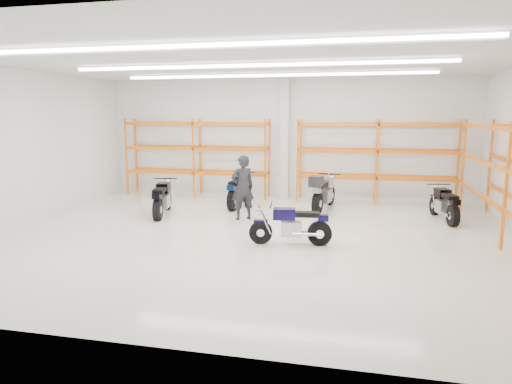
% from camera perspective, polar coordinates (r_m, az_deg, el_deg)
% --- Properties ---
extents(ground, '(14.00, 14.00, 0.00)m').
position_cam_1_polar(ground, '(12.08, -0.86, -5.44)').
color(ground, beige).
rests_on(ground, ground).
extents(room_shell, '(14.02, 12.02, 4.51)m').
position_cam_1_polar(room_shell, '(11.69, -0.87, 10.33)').
color(room_shell, white).
rests_on(room_shell, ground).
extents(motorcycle_main, '(2.02, 0.67, 0.99)m').
position_cam_1_polar(motorcycle_main, '(11.15, 4.78, -4.27)').
color(motorcycle_main, black).
rests_on(motorcycle_main, ground).
extents(motorcycle_back_a, '(0.83, 2.24, 1.11)m').
position_cam_1_polar(motorcycle_back_a, '(14.63, -11.66, -0.90)').
color(motorcycle_back_a, black).
rests_on(motorcycle_back_a, ground).
extents(motorcycle_back_b, '(0.78, 2.34, 1.15)m').
position_cam_1_polar(motorcycle_back_b, '(15.73, -2.15, 0.08)').
color(motorcycle_back_b, black).
rests_on(motorcycle_back_b, ground).
extents(motorcycle_back_c, '(0.92, 2.44, 1.25)m').
position_cam_1_polar(motorcycle_back_c, '(15.24, 8.33, -0.08)').
color(motorcycle_back_c, black).
rests_on(motorcycle_back_c, ground).
extents(motorcycle_back_d, '(0.72, 2.12, 1.05)m').
position_cam_1_polar(motorcycle_back_d, '(14.68, 22.52, -1.52)').
color(motorcycle_back_d, black).
rests_on(motorcycle_back_d, ground).
extents(standing_man, '(0.85, 0.78, 1.96)m').
position_cam_1_polar(standing_man, '(13.73, -1.68, 0.56)').
color(standing_man, black).
rests_on(standing_man, ground).
extents(structural_column, '(0.32, 0.32, 4.50)m').
position_cam_1_polar(structural_column, '(17.40, 3.61, 6.65)').
color(structural_column, white).
rests_on(structural_column, ground).
extents(pallet_racking_back_left, '(5.67, 0.87, 3.00)m').
position_cam_1_polar(pallet_racking_back_left, '(17.95, -7.41, 5.20)').
color(pallet_racking_back_left, orange).
rests_on(pallet_racking_back_left, ground).
extents(pallet_racking_back_right, '(5.67, 0.87, 3.00)m').
position_cam_1_polar(pallet_racking_back_right, '(16.89, 14.91, 4.69)').
color(pallet_racking_back_right, orange).
rests_on(pallet_racking_back_right, ground).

